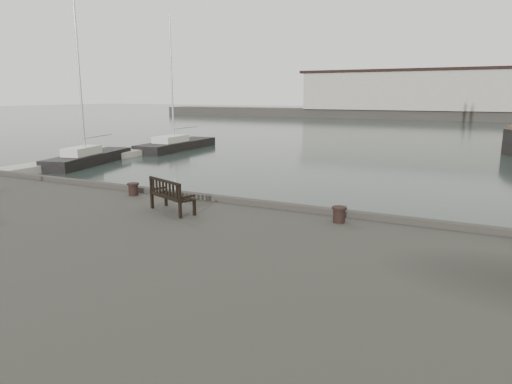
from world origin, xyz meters
TOP-DOWN VIEW (x-y plane):
  - ground at (0.00, 0.00)m, footprint 400.00×400.00m
  - pontoon at (-20.00, 10.00)m, footprint 2.00×24.00m
  - breakwater at (-4.56, 92.00)m, footprint 140.00×9.50m
  - bench at (-0.99, -2.12)m, footprint 1.88×1.21m
  - bollard_left at (-3.74, -0.79)m, footprint 0.52×0.52m
  - bollard_right at (4.08, -0.92)m, footprint 0.45×0.45m
  - yacht_c at (-19.36, 11.80)m, footprint 4.29×9.33m
  - yacht_d at (-19.06, 22.58)m, footprint 3.33×10.48m

SIDE VIEW (x-z plane):
  - ground at x=0.00m, z-range 0.00..0.00m
  - yacht_d at x=-19.06m, z-range -6.21..6.68m
  - yacht_c at x=-19.36m, z-range -5.90..6.39m
  - pontoon at x=-20.00m, z-range 0.00..0.50m
  - bollard_left at x=-3.74m, z-range 1.56..2.01m
  - bollard_right at x=4.08m, z-range 1.56..2.02m
  - bench at x=-0.99m, z-range 1.38..2.40m
  - breakwater at x=-4.56m, z-range -1.80..10.40m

